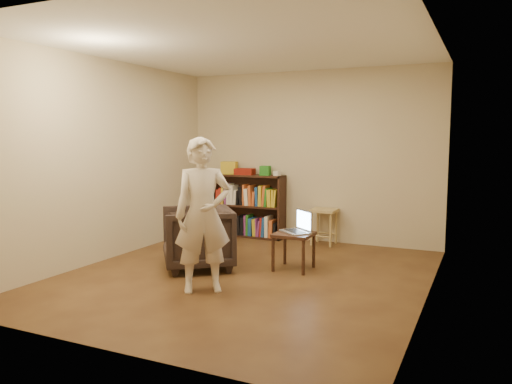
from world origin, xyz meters
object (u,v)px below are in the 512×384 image
at_px(bookshelf, 248,209).
at_px(laptop, 298,227).
at_px(stool, 324,216).
at_px(armchair, 198,238).
at_px(person, 203,215).
at_px(side_table, 294,239).

relative_size(bookshelf, laptop, 2.71).
distance_m(stool, armchair, 2.19).
relative_size(bookshelf, person, 0.75).
bearing_deg(side_table, armchair, -158.21).
relative_size(side_table, person, 0.28).
bearing_deg(armchair, bookshelf, 150.53).
bearing_deg(stool, armchair, -116.90).
relative_size(stool, armchair, 0.64).
bearing_deg(laptop, side_table, -84.13).
bearing_deg(stool, person, -99.56).
bearing_deg(bookshelf, stool, -2.86).
distance_m(bookshelf, side_table, 2.10).
bearing_deg(armchair, stool, 115.47).
bearing_deg(person, stool, 43.23).
bearing_deg(stool, laptop, -84.83).
bearing_deg(armchair, person, -2.11).
relative_size(stool, person, 0.33).
height_order(stool, person, person).
relative_size(stool, side_table, 1.18).
xyz_separation_m(bookshelf, laptop, (1.42, -1.53, 0.07)).
xyz_separation_m(bookshelf, stool, (1.28, -0.06, -0.01)).
height_order(bookshelf, side_table, bookshelf).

